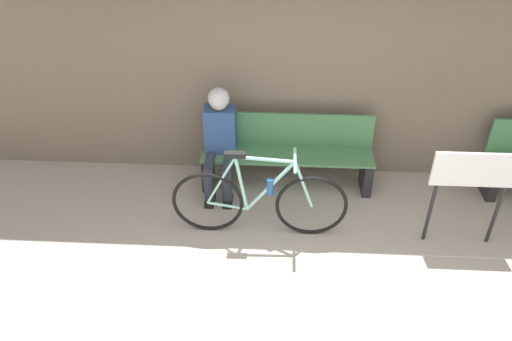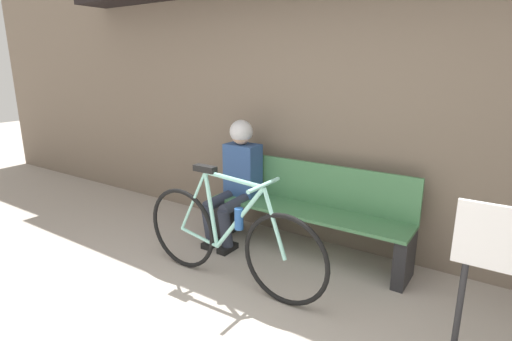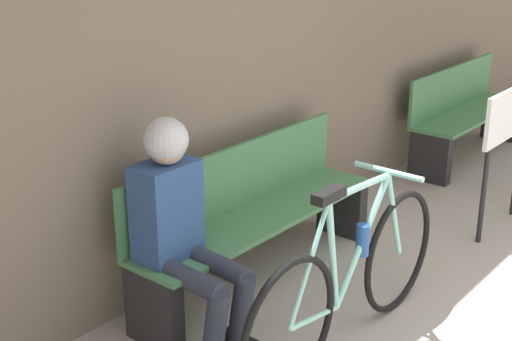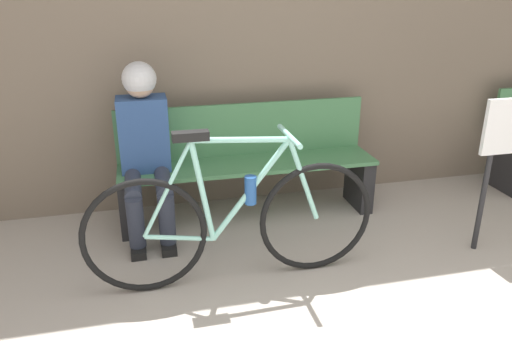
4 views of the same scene
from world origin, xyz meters
name	(u,v)px [view 2 (image 2 of 4)]	position (x,y,z in m)	size (l,w,h in m)	color
storefront_wall	(346,73)	(0.00, 2.49, 1.66)	(12.00, 0.56, 3.20)	#756656
park_bench_near	(309,211)	(-0.15, 2.14, 0.41)	(1.90, 0.42, 0.85)	#477F51
bicycle	(229,238)	(-0.42, 1.28, 0.40)	(1.75, 0.40, 0.96)	black
person_seated	(237,173)	(-0.89, 2.03, 0.70)	(0.34, 0.62, 1.22)	#2D3342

